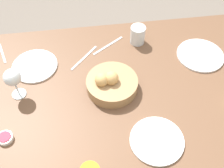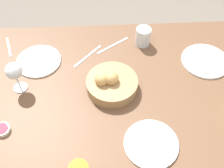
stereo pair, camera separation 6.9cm
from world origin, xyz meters
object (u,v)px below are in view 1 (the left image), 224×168
plate_near_left (200,55)px  wine_glass (13,78)px  knife_silver (108,46)px  fork_silver (84,58)px  spoon_coffee (2,53)px  bread_basket (111,84)px  jam_bowl_berry (5,138)px  plate_near_right (35,66)px  plate_far_center (157,140)px  water_tumbler (138,35)px

plate_near_left → wine_glass: bearing=7.8°
plate_near_left → knife_silver: plate_near_left is taller
fork_silver → spoon_coffee: (0.41, -0.09, 0.00)m
wine_glass → plate_near_left: bearing=-172.2°
bread_basket → jam_bowl_berry: size_ratio=3.75×
plate_near_right → knife_silver: size_ratio=1.29×
plate_far_center → water_tumbler: water_tumbler is taller
plate_near_right → wine_glass: wine_glass is taller
plate_near_left → knife_silver: bearing=-16.9°
plate_near_right → water_tumbler: bearing=-168.6°
plate_near_right → wine_glass: (0.06, 0.16, 0.11)m
wine_glass → fork_silver: (-0.31, -0.19, -0.11)m
plate_near_right → knife_silver: (-0.37, -0.10, -0.00)m
plate_near_left → plate_far_center: same height
bread_basket → plate_near_left: bread_basket is taller
spoon_coffee → jam_bowl_berry: bearing=97.5°
plate_far_center → knife_silver: 0.59m
jam_bowl_berry → water_tumbler: bearing=-142.2°
wine_glass → spoon_coffee: 0.32m
fork_silver → knife_silver: same height
plate_far_center → bread_basket: bearing=-63.7°
plate_far_center → knife_silver: bearing=-77.9°
spoon_coffee → plate_near_right: bearing=145.7°
plate_far_center → fork_silver: 0.56m
plate_near_right → spoon_coffee: plate_near_right is taller
plate_far_center → knife_silver: (0.12, -0.57, -0.00)m
knife_silver → spoon_coffee: 0.54m
plate_far_center → spoon_coffee: size_ratio=1.50×
plate_near_right → spoon_coffee: bearing=-34.3°
jam_bowl_berry → plate_near_left: bearing=-159.7°
knife_silver → plate_near_right: bearing=14.6°
plate_near_left → jam_bowl_berry: 0.99m
plate_near_right → jam_bowl_berry: size_ratio=3.54×
bread_basket → spoon_coffee: 0.60m
plate_far_center → water_tumbler: (-0.03, -0.58, 0.04)m
bread_basket → spoon_coffee: bearing=-30.0°
plate_far_center → knife_silver: plate_far_center is taller
knife_silver → spoon_coffee: size_ratio=1.17×
plate_near_right → plate_far_center: same height
plate_near_right → wine_glass: bearing=68.3°
plate_near_right → fork_silver: 0.24m
plate_far_center → jam_bowl_berry: 0.61m
plate_near_right → jam_bowl_berry: jam_bowl_berry is taller
knife_silver → plate_far_center: bearing=102.1°
wine_glass → fork_silver: wine_glass is taller
bread_basket → fork_silver: size_ratio=1.52×
plate_near_left → knife_silver: (0.45, -0.14, -0.00)m
plate_near_right → water_tumbler: size_ratio=2.28×
jam_bowl_berry → spoon_coffee: jam_bowl_berry is taller
plate_near_left → jam_bowl_berry: size_ratio=3.77×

